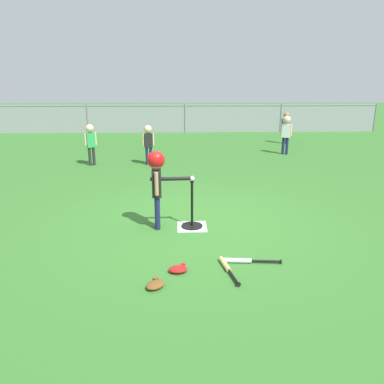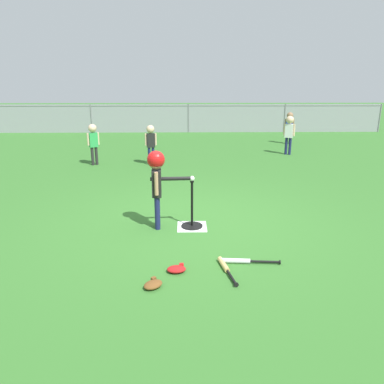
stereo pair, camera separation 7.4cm
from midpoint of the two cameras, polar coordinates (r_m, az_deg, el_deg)
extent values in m
plane|color=#336B28|center=(5.85, 1.08, -4.65)|extent=(60.00, 60.00, 0.00)
cube|color=white|center=(5.69, 0.38, -5.27)|extent=(0.44, 0.44, 0.01)
cylinder|color=black|center=(5.68, 0.38, -5.19)|extent=(0.32, 0.32, 0.03)
cylinder|color=black|center=(5.56, 0.38, -1.76)|extent=(0.04, 0.04, 0.69)
cylinder|color=black|center=(5.46, 0.39, 1.60)|extent=(0.06, 0.06, 0.02)
sphere|color=white|center=(5.45, 0.39, 2.07)|extent=(0.07, 0.07, 0.07)
cylinder|color=#191E4C|center=(5.64, -4.91, -2.85)|extent=(0.08, 0.08, 0.50)
cylinder|color=#191E4C|center=(5.53, -4.92, -3.24)|extent=(0.08, 0.08, 0.50)
cube|color=black|center=(5.45, -5.03, 1.37)|extent=(0.14, 0.23, 0.39)
cylinder|color=tan|center=(5.58, -5.02, 2.03)|extent=(0.06, 0.06, 0.33)
cylinder|color=tan|center=(5.31, -5.06, 1.26)|extent=(0.06, 0.06, 0.33)
sphere|color=tan|center=(5.37, -5.12, 4.64)|extent=(0.22, 0.22, 0.22)
sphere|color=red|center=(5.37, -5.12, 4.93)|extent=(0.26, 0.26, 0.26)
cylinder|color=black|center=(5.43, -2.83, 2.04)|extent=(0.60, 0.08, 0.06)
cylinder|color=#191E4C|center=(13.36, 14.87, 8.11)|extent=(0.07, 0.07, 0.48)
cylinder|color=#191E4C|center=(13.37, 14.42, 8.15)|extent=(0.07, 0.07, 0.48)
cube|color=#2347B7|center=(13.31, 14.78, 9.93)|extent=(0.25, 0.20, 0.37)
cylinder|color=#8C6647|center=(13.29, 15.36, 9.99)|extent=(0.05, 0.05, 0.32)
cylinder|color=#8C6647|center=(13.33, 14.22, 10.09)|extent=(0.05, 0.05, 0.32)
sphere|color=#8C6647|center=(13.28, 14.88, 11.21)|extent=(0.21, 0.21, 0.21)
cylinder|color=#191E4C|center=(9.81, -5.72, 5.52)|extent=(0.07, 0.07, 0.46)
cylinder|color=#191E4C|center=(9.80, -6.31, 5.48)|extent=(0.07, 0.07, 0.46)
cube|color=black|center=(9.74, -6.09, 7.83)|extent=(0.22, 0.16, 0.35)
cylinder|color=beige|center=(9.75, -5.35, 8.02)|extent=(0.05, 0.05, 0.30)
cylinder|color=beige|center=(9.72, -6.84, 7.94)|extent=(0.05, 0.05, 0.30)
sphere|color=beige|center=(9.69, -6.14, 9.52)|extent=(0.20, 0.20, 0.20)
cylinder|color=#191E4C|center=(11.43, 14.88, 6.76)|extent=(0.08, 0.08, 0.50)
cylinder|color=#191E4C|center=(11.45, 14.33, 6.82)|extent=(0.08, 0.08, 0.50)
cube|color=white|center=(11.37, 14.77, 9.00)|extent=(0.26, 0.22, 0.39)
cylinder|color=beige|center=(11.34, 15.48, 9.07)|extent=(0.06, 0.06, 0.33)
cylinder|color=beige|center=(11.40, 14.09, 9.21)|extent=(0.06, 0.06, 0.33)
sphere|color=beige|center=(11.34, 14.89, 10.59)|extent=(0.22, 0.22, 0.22)
cylinder|color=#262626|center=(10.03, -14.15, 5.38)|extent=(0.07, 0.07, 0.47)
cylinder|color=#262626|center=(10.00, -14.72, 5.30)|extent=(0.07, 0.07, 0.47)
cube|color=green|center=(9.95, -14.61, 7.69)|extent=(0.24, 0.21, 0.37)
cylinder|color=beige|center=(9.98, -13.90, 7.93)|extent=(0.05, 0.05, 0.31)
cylinder|color=beige|center=(9.91, -15.35, 7.76)|extent=(0.05, 0.05, 0.31)
sphere|color=beige|center=(9.90, -14.74, 9.39)|extent=(0.21, 0.21, 0.21)
cylinder|color=silver|center=(4.65, 7.09, -10.36)|extent=(0.36, 0.09, 0.06)
cylinder|color=black|center=(4.69, 11.51, -10.36)|extent=(0.36, 0.06, 0.03)
cylinder|color=black|center=(4.71, 13.69, -10.34)|extent=(0.02, 0.05, 0.05)
cylinder|color=#DBB266|center=(4.55, 5.29, -10.95)|extent=(0.12, 0.32, 0.06)
cylinder|color=black|center=(4.29, 6.58, -12.82)|extent=(0.09, 0.31, 0.03)
cylinder|color=black|center=(4.17, 7.30, -13.84)|extent=(0.05, 0.02, 0.05)
ellipsoid|color=brown|center=(4.14, -5.43, -13.87)|extent=(0.27, 0.27, 0.07)
cube|color=brown|center=(4.23, -5.36, -13.19)|extent=(0.06, 0.06, 0.06)
ellipsoid|color=#B21919|center=(4.42, -1.90, -11.68)|extent=(0.24, 0.18, 0.07)
cube|color=#B21919|center=(4.49, -1.13, -11.20)|extent=(0.05, 0.05, 0.06)
cylinder|color=slate|center=(16.20, -14.95, 10.76)|extent=(0.06, 0.06, 1.15)
cylinder|color=slate|center=(15.76, -0.39, 11.16)|extent=(0.06, 0.06, 1.15)
cylinder|color=slate|center=(16.31, 14.06, 10.86)|extent=(0.06, 0.06, 1.15)
cylinder|color=slate|center=(17.77, 26.81, 10.04)|extent=(0.06, 0.06, 1.15)
cube|color=gray|center=(15.71, -0.40, 13.04)|extent=(16.00, 0.03, 0.03)
cube|color=gray|center=(15.76, -0.39, 11.16)|extent=(16.00, 0.01, 1.15)
camera|label=1|loc=(0.04, -89.61, 0.12)|focal=34.99mm
camera|label=2|loc=(0.04, 90.39, -0.12)|focal=34.99mm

